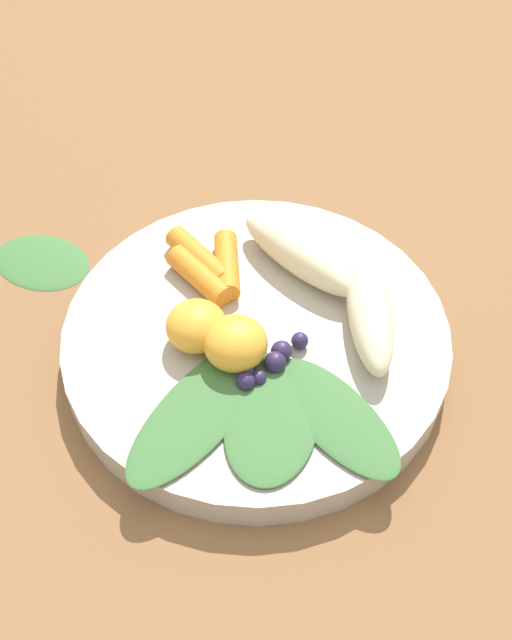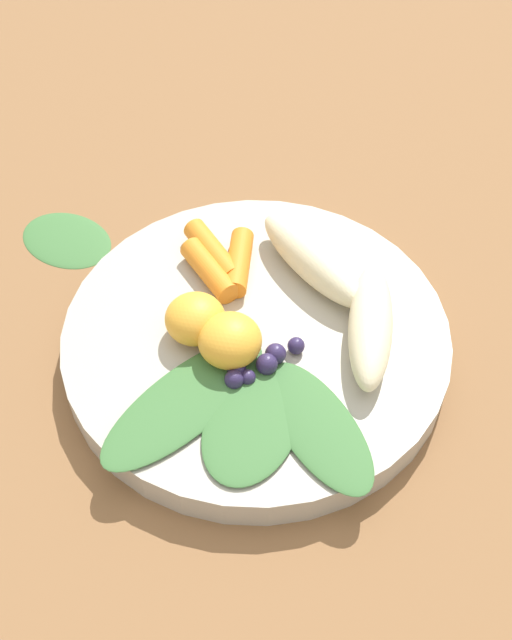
# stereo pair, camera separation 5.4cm
# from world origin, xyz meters

# --- Properties ---
(ground_plane) EXTENTS (2.40, 2.40, 0.00)m
(ground_plane) POSITION_xyz_m (0.00, 0.00, 0.00)
(ground_plane) COLOR brown
(bowl) EXTENTS (0.27, 0.27, 0.02)m
(bowl) POSITION_xyz_m (0.00, 0.00, 0.01)
(bowl) COLOR #B2AD9E
(bowl) RESTS_ON ground_plane
(banana_peeled_left) EXTENTS (0.11, 0.05, 0.03)m
(banana_peeled_left) POSITION_xyz_m (-0.03, 0.06, 0.04)
(banana_peeled_left) COLOR beige
(banana_peeled_left) RESTS_ON bowl
(banana_peeled_right) EXTENTS (0.11, 0.08, 0.03)m
(banana_peeled_right) POSITION_xyz_m (0.04, 0.07, 0.04)
(banana_peeled_right) COLOR beige
(banana_peeled_right) RESTS_ON bowl
(orange_segment_near) EXTENTS (0.04, 0.04, 0.03)m
(orange_segment_near) POSITION_xyz_m (0.01, -0.03, 0.04)
(orange_segment_near) COLOR #F4A833
(orange_segment_near) RESTS_ON bowl
(orange_segment_far) EXTENTS (0.04, 0.04, 0.03)m
(orange_segment_far) POSITION_xyz_m (-0.01, -0.04, 0.04)
(orange_segment_far) COLOR #F4A833
(orange_segment_far) RESTS_ON bowl
(carrot_front) EXTENTS (0.06, 0.04, 0.02)m
(carrot_front) POSITION_xyz_m (-0.06, 0.01, 0.03)
(carrot_front) COLOR orange
(carrot_front) RESTS_ON bowl
(carrot_mid_left) EXTENTS (0.06, 0.02, 0.02)m
(carrot_mid_left) POSITION_xyz_m (-0.08, 0.00, 0.03)
(carrot_mid_left) COLOR orange
(carrot_mid_left) RESTS_ON bowl
(carrot_mid_right) EXTENTS (0.06, 0.02, 0.02)m
(carrot_mid_right) POSITION_xyz_m (-0.06, -0.01, 0.03)
(carrot_mid_right) COLOR orange
(carrot_mid_right) RESTS_ON bowl
(blueberry_pile) EXTENTS (0.04, 0.06, 0.01)m
(blueberry_pile) POSITION_xyz_m (0.03, -0.01, 0.03)
(blueberry_pile) COLOR #2D234C
(blueberry_pile) RESTS_ON bowl
(kale_leaf_left) EXTENTS (0.09, 0.14, 0.00)m
(kale_leaf_left) POSITION_xyz_m (0.04, -0.07, 0.03)
(kale_leaf_left) COLOR #3D7038
(kale_leaf_left) RESTS_ON bowl
(kale_leaf_right) EXTENTS (0.11, 0.11, 0.00)m
(kale_leaf_right) POSITION_xyz_m (0.07, -0.04, 0.03)
(kale_leaf_right) COLOR #3D7038
(kale_leaf_right) RESTS_ON bowl
(kale_leaf_rear) EXTENTS (0.11, 0.05, 0.00)m
(kale_leaf_rear) POSITION_xyz_m (0.09, 0.00, 0.03)
(kale_leaf_rear) COLOR #3D7038
(kale_leaf_rear) RESTS_ON bowl
(kale_leaf_stray) EXTENTS (0.10, 0.09, 0.01)m
(kale_leaf_stray) POSITION_xyz_m (-0.17, -0.09, 0.00)
(kale_leaf_stray) COLOR #3D7038
(kale_leaf_stray) RESTS_ON ground_plane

